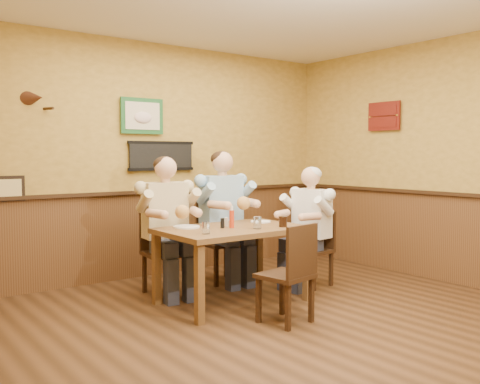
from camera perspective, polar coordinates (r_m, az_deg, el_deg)
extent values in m
plane|color=#341F0F|center=(4.74, 5.98, -14.01)|extent=(5.00, 5.00, 0.00)
cube|color=gold|center=(6.56, -8.93, 3.39)|extent=(5.00, 0.02, 2.80)
cube|color=gold|center=(6.47, 22.58, 3.13)|extent=(0.02, 5.00, 2.80)
cube|color=brown|center=(6.62, -8.77, -4.43)|extent=(5.00, 0.02, 1.00)
cube|color=brown|center=(6.53, 22.27, -4.79)|extent=(0.02, 5.00, 1.00)
cube|color=black|center=(6.55, -8.38, 3.83)|extent=(0.88, 0.03, 0.34)
cube|color=#1E5828|center=(6.45, -10.40, 7.99)|extent=(0.54, 0.03, 0.42)
cube|color=black|center=(5.93, -23.39, 0.35)|extent=(0.30, 0.03, 0.26)
cube|color=maroon|center=(7.05, 15.11, 7.81)|extent=(0.03, 0.48, 0.36)
cube|color=brown|center=(5.27, -0.76, -4.06)|extent=(1.40, 0.90, 0.05)
cube|color=brown|center=(4.67, -4.35, -9.81)|extent=(0.07, 0.07, 0.70)
cube|color=brown|center=(5.45, 7.20, -7.84)|extent=(0.07, 0.07, 0.70)
cube|color=brown|center=(5.33, -8.90, -8.12)|extent=(0.07, 0.07, 0.70)
cube|color=brown|center=(6.02, 2.00, -6.67)|extent=(0.07, 0.07, 0.70)
cylinder|color=white|center=(4.84, -3.67, -3.83)|extent=(0.10, 0.10, 0.11)
cylinder|color=silver|center=(5.17, 1.87, -3.29)|extent=(0.09, 0.09, 0.12)
cylinder|color=black|center=(5.31, 4.60, -3.18)|extent=(0.09, 0.09, 0.10)
cylinder|color=red|center=(5.22, -0.89, -2.79)|extent=(0.06, 0.06, 0.19)
cylinder|color=silver|center=(5.33, -1.46, -3.21)|extent=(0.04, 0.04, 0.09)
cylinder|color=black|center=(5.21, -1.89, -3.35)|extent=(0.04, 0.04, 0.10)
cylinder|color=white|center=(5.27, -5.72, -3.71)|extent=(0.32, 0.32, 0.02)
cylinder|color=white|center=(5.67, 2.21, -3.17)|extent=(0.25, 0.25, 0.01)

